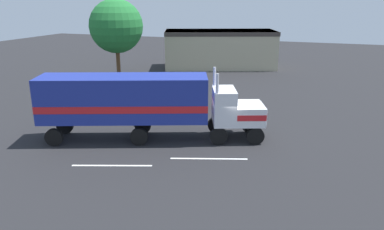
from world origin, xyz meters
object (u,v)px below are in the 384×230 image
Objects in this scene: semi_truck at (142,101)px; parked_car at (180,97)px; person_bystander at (144,113)px; tree_left at (116,26)px.

semi_truck is 8.16m from parked_car.
person_bystander is 5.56m from parked_car.
parked_car is at bearing 83.47° from person_bystander.
person_bystander is (-1.12, 2.44, -1.63)m from semi_truck.
semi_truck is 20.43m from tree_left.
semi_truck is at bearing -55.50° from tree_left.
tree_left reaches higher than parked_car.
parked_car is at bearing -38.38° from tree_left.
semi_truck reaches higher than person_bystander.
tree_left reaches higher than semi_truck.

